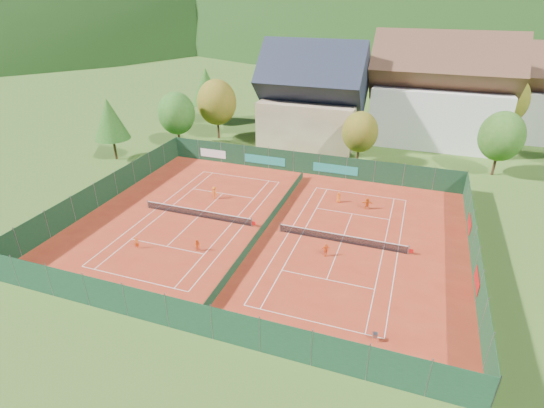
{
  "coord_description": "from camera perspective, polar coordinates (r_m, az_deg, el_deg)",
  "views": [
    {
      "loc": [
        13.42,
        -36.13,
        22.54
      ],
      "look_at": [
        0.0,
        2.0,
        2.0
      ],
      "focal_mm": 28.0,
      "sensor_mm": 36.0,
      "label": 1
    }
  ],
  "objects": [
    {
      "name": "player_right_far_a",
      "position": [
        50.5,
        8.94,
        0.88
      ],
      "size": [
        0.68,
        0.5,
        1.26
      ],
      "primitive_type": "imported",
      "rotation": [
        0.0,
        0.0,
        2.97
      ],
      "color": "orange",
      "rests_on": "ground"
    },
    {
      "name": "tree_west_mid",
      "position": [
        71.54,
        -7.44,
        13.41
      ],
      "size": [
        6.44,
        6.44,
        9.78
      ],
      "color": "#49291A",
      "rests_on": "ground"
    },
    {
      "name": "tree_center",
      "position": [
        61.25,
        11.75,
        9.46
      ],
      "size": [
        5.01,
        5.01,
        7.6
      ],
      "color": "#442818",
      "rests_on": "ground"
    },
    {
      "name": "player_right_far_b",
      "position": [
        49.51,
        12.67,
        0.07
      ],
      "size": [
        1.36,
        0.61,
        1.42
      ],
      "primitive_type": "imported",
      "rotation": [
        0.0,
        0.0,
        3.29
      ],
      "color": "#D95813",
      "rests_on": "ground"
    },
    {
      "name": "loose_ball_0",
      "position": [
        43.78,
        -12.38,
        -4.7
      ],
      "size": [
        0.07,
        0.07,
        0.07
      ],
      "primitive_type": "sphere",
      "color": "#CCD833",
      "rests_on": "ground"
    },
    {
      "name": "ball_hopper",
      "position": [
        32.42,
        13.7,
        -16.73
      ],
      "size": [
        0.34,
        0.34,
        0.8
      ],
      "color": "slate",
      "rests_on": "ground"
    },
    {
      "name": "fence_north",
      "position": [
        57.91,
        4.19,
        5.52
      ],
      "size": [
        40.0,
        0.1,
        3.0
      ],
      "color": "#12331D",
      "rests_on": "ground"
    },
    {
      "name": "ground",
      "position": [
        44.66,
        -0.85,
        -3.41
      ],
      "size": [
        600.0,
        600.0,
        0.0
      ],
      "primitive_type": "plane",
      "color": "#34571B",
      "rests_on": "ground"
    },
    {
      "name": "court_markings_left",
      "position": [
        47.66,
        -9.92,
        -1.71
      ],
      "size": [
        11.03,
        23.83,
        0.0
      ],
      "color": "white",
      "rests_on": "ground"
    },
    {
      "name": "player_left_far",
      "position": [
        51.19,
        -7.75,
        1.52
      ],
      "size": [
        1.08,
        0.73,
        1.55
      ],
      "primitive_type": "imported",
      "rotation": [
        0.0,
        0.0,
        2.99
      ],
      "color": "orange",
      "rests_on": "ground"
    },
    {
      "name": "fence_east",
      "position": [
        42.38,
        25.6,
        -5.82
      ],
      "size": [
        0.09,
        32.0,
        3.0
      ],
      "color": "#163D20",
      "rests_on": "ground"
    },
    {
      "name": "player_left_mid",
      "position": [
        41.36,
        -9.98,
        -5.51
      ],
      "size": [
        0.68,
        0.57,
        1.26
      ],
      "primitive_type": "imported",
      "rotation": [
        0.0,
        0.0,
        0.17
      ],
      "color": "#FD5816",
      "rests_on": "ground"
    },
    {
      "name": "player_right_near",
      "position": [
        40.32,
        7.22,
        -6.13
      ],
      "size": [
        0.87,
        0.68,
        1.37
      ],
      "primitive_type": "imported",
      "rotation": [
        0.0,
        0.0,
        0.5
      ],
      "color": "#EF5615",
      "rests_on": "ground"
    },
    {
      "name": "hotel_block_b",
      "position": [
        83.36,
        31.22,
        12.16
      ],
      "size": [
        17.28,
        10.0,
        15.5
      ],
      "color": "silver",
      "rests_on": "ground"
    },
    {
      "name": "tree_east_front",
      "position": [
        63.41,
        28.48,
        7.99
      ],
      "size": [
        5.72,
        5.72,
        8.69
      ],
      "color": "#442818",
      "rests_on": "ground"
    },
    {
      "name": "chalet",
      "position": [
        69.97,
        5.46,
        13.67
      ],
      "size": [
        16.2,
        12.0,
        16.0
      ],
      "color": "#C6AF8C",
      "rests_on": "ground"
    },
    {
      "name": "tree_west_side",
      "position": [
        65.6,
        -20.99,
        10.63
      ],
      "size": [
        5.04,
        5.04,
        9.0
      ],
      "color": "#442D18",
      "rests_on": "ground"
    },
    {
      "name": "tree_west_front",
      "position": [
        68.55,
        -12.72,
        11.81
      ],
      "size": [
        5.72,
        5.72,
        8.69
      ],
      "color": "#4B2D1B",
      "rests_on": "ground"
    },
    {
      "name": "fence_west",
      "position": [
        53.52,
        -21.41,
        1.83
      ],
      "size": [
        0.04,
        32.0,
        3.0
      ],
      "color": "#12331B",
      "rests_on": "ground"
    },
    {
      "name": "tree_west_back",
      "position": [
        81.04,
        -8.85,
        15.39
      ],
      "size": [
        5.6,
        5.6,
        10.0
      ],
      "color": "#442A18",
      "rests_on": "ground"
    },
    {
      "name": "tennis_net_left",
      "position": [
        47.36,
        -9.81,
        -1.22
      ],
      "size": [
        13.3,
        0.1,
        1.02
      ],
      "color": "#59595B",
      "rests_on": "ground"
    },
    {
      "name": "tree_east_back",
      "position": [
        78.76,
        28.84,
        12.14
      ],
      "size": [
        7.15,
        7.15,
        10.86
      ],
      "color": "#492E1A",
      "rests_on": "ground"
    },
    {
      "name": "fence_south",
      "position": [
        32.06,
        -11.11,
        -14.7
      ],
      "size": [
        40.0,
        0.04,
        3.0
      ],
      "color": "#153B24",
      "rests_on": "ground"
    },
    {
      "name": "tennis_net_right",
      "position": [
        42.64,
        9.52,
        -4.59
      ],
      "size": [
        13.3,
        0.1,
        1.02
      ],
      "color": "#59595B",
      "rests_on": "ground"
    },
    {
      "name": "court_markings_right",
      "position": [
        42.92,
        9.26,
        -5.12
      ],
      "size": [
        11.03,
        23.83,
        0.0
      ],
      "color": "white",
      "rests_on": "ground"
    },
    {
      "name": "player_left_near",
      "position": [
        43.24,
        -17.72,
        -5.0
      ],
      "size": [
        0.51,
        0.43,
        1.18
      ],
      "primitive_type": "imported",
      "rotation": [
        0.0,
        0.0,
        0.4
      ],
      "color": "#D55212",
      "rests_on": "ground"
    },
    {
      "name": "loose_ball_1",
      "position": [
        37.57,
        3.96,
        -9.94
      ],
      "size": [
        0.07,
        0.07,
        0.07
      ],
      "primitive_type": "sphere",
      "color": "#CCD833",
      "rests_on": "ground"
    },
    {
      "name": "loose_ball_2",
      "position": [
        49.55,
        2.28,
        -0.1
      ],
      "size": [
        0.07,
        0.07,
        0.07
      ],
      "primitive_type": "sphere",
      "color": "#CCD833",
      "rests_on": "ground"
    },
    {
      "name": "clay_pad",
      "position": [
        44.64,
        -0.85,
        -3.38
      ],
      "size": [
        40.0,
        32.0,
        0.01
      ],
      "primitive_type": "cube",
      "color": "#A02C17",
      "rests_on": "ground"
    },
    {
      "name": "court_divider",
      "position": [
        44.4,
        -0.86,
        -2.83
      ],
      "size": [
        0.03,
        28.8,
        1.0
      ],
      "color": "#153B22",
      "rests_on": "ground"
    },
    {
      "name": "mountain_backdrop",
      "position": [
        277.1,
        22.51,
        11.98
      ],
      "size": [
        820.0,
        530.0,
        242.0
      ],
      "color": "black",
      "rests_on": "ground"
    },
    {
      "name": "hotel_block_a",
      "position": [
        73.75,
        21.56,
        13.26
      ],
      "size": [
        21.6,
        11.0,
        17.25
      ],
      "color": "silver",
      "rests_on": "ground"
    }
  ]
}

